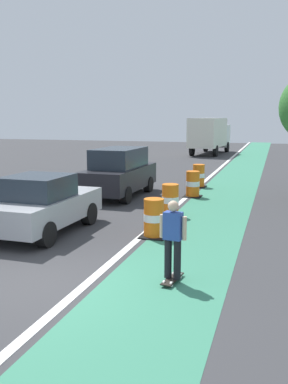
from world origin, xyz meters
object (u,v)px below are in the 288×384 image
at_px(delivery_truck_down_block, 210,134).
at_px(skateboarder_on_lane, 173,239).
at_px(traffic_barrel_far, 199,176).
at_px(parked_suv_second, 119,172).
at_px(traffic_barrel_front, 154,218).
at_px(traffic_barrel_back, 193,184).
at_px(traffic_barrel_mid, 170,200).
at_px(parked_sedan_nearest, 43,205).

bearing_deg(delivery_truck_down_block, skateboarder_on_lane, -82.73).
height_order(traffic_barrel_far, delivery_truck_down_block, delivery_truck_down_block).
height_order(parked_suv_second, traffic_barrel_front, parked_suv_second).
height_order(traffic_barrel_back, delivery_truck_down_block, delivery_truck_down_block).
bearing_deg(traffic_barrel_far, parked_suv_second, -129.01).
bearing_deg(traffic_barrel_far, delivery_truck_down_block, 97.05).
xyz_separation_m(parked_suv_second, traffic_barrel_far, (2.77, 3.42, -0.50)).
xyz_separation_m(traffic_barrel_front, traffic_barrel_mid, (-0.18, 2.68, 0.00)).
distance_m(parked_suv_second, traffic_barrel_front, 6.45).
bearing_deg(parked_suv_second, delivery_truck_down_block, 88.84).
relative_size(skateboarder_on_lane, parked_sedan_nearest, 0.41).
height_order(parked_suv_second, delivery_truck_down_block, delivery_truck_down_block).
relative_size(skateboarder_on_lane, traffic_barrel_far, 1.55).
relative_size(parked_suv_second, traffic_barrel_front, 4.26).
relative_size(parked_suv_second, traffic_barrel_back, 4.26).
bearing_deg(traffic_barrel_front, parked_sedan_nearest, -170.95).
distance_m(skateboarder_on_lane, traffic_barrel_front, 3.37).
relative_size(traffic_barrel_back, traffic_barrel_far, 1.00).
distance_m(parked_sedan_nearest, delivery_truck_down_block, 28.34).
height_order(parked_sedan_nearest, traffic_barrel_front, parked_sedan_nearest).
distance_m(skateboarder_on_lane, parked_suv_second, 9.77).
height_order(parked_suv_second, traffic_barrel_mid, parked_suv_second).
relative_size(skateboarder_on_lane, traffic_barrel_front, 1.55).
distance_m(traffic_barrel_mid, traffic_barrel_far, 6.37).
bearing_deg(skateboarder_on_lane, delivery_truck_down_block, 97.27).
relative_size(traffic_barrel_mid, delivery_truck_down_block, 0.14).
bearing_deg(delivery_truck_down_block, parked_sedan_nearest, -91.06).
bearing_deg(parked_suv_second, skateboarder_on_lane, -63.30).
distance_m(parked_suv_second, delivery_truck_down_block, 22.19).
height_order(traffic_barrel_back, traffic_barrel_far, same).
bearing_deg(traffic_barrel_mid, delivery_truck_down_block, 95.64).
xyz_separation_m(traffic_barrel_back, delivery_truck_down_block, (-2.54, 21.40, 1.31)).
bearing_deg(traffic_barrel_back, parked_sedan_nearest, -113.94).
height_order(traffic_barrel_front, traffic_barrel_mid, same).
bearing_deg(parked_suv_second, traffic_barrel_far, 50.99).
xyz_separation_m(parked_sedan_nearest, delivery_truck_down_block, (0.53, 28.31, 1.01)).
relative_size(traffic_barrel_mid, traffic_barrel_far, 1.00).
height_order(parked_suv_second, traffic_barrel_back, parked_suv_second).
distance_m(parked_sedan_nearest, parked_suv_second, 6.14).
distance_m(skateboarder_on_lane, traffic_barrel_mid, 5.97).
xyz_separation_m(parked_sedan_nearest, traffic_barrel_front, (3.19, 0.51, -0.30)).
relative_size(parked_suv_second, traffic_barrel_far, 4.26).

